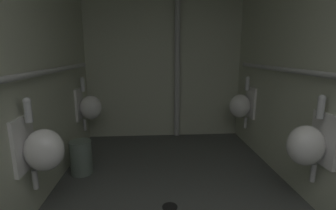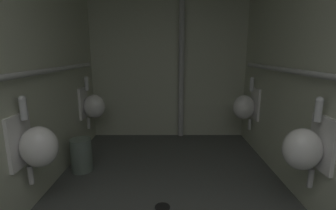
% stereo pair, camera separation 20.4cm
% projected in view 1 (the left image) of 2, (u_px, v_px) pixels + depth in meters
% --- Properties ---
extents(wall_left, '(0.06, 4.26, 2.65)m').
position_uv_depth(wall_left, '(4.00, 59.00, 1.74)').
color(wall_left, beige).
rests_on(wall_left, ground).
extents(wall_back, '(2.57, 0.06, 2.65)m').
position_uv_depth(wall_back, '(164.00, 55.00, 3.88)').
color(wall_back, beige).
rests_on(wall_back, ground).
extents(urinal_left_mid, '(0.32, 0.30, 0.76)m').
position_uv_depth(urinal_left_mid, '(42.00, 149.00, 1.92)').
color(urinal_left_mid, white).
extents(urinal_left_far, '(0.32, 0.30, 0.76)m').
position_uv_depth(urinal_left_far, '(89.00, 107.00, 3.41)').
color(urinal_left_far, white).
extents(urinal_right_mid, '(0.32, 0.30, 0.76)m').
position_uv_depth(urinal_right_mid, '(308.00, 144.00, 2.02)').
color(urinal_right_mid, white).
extents(urinal_right_far, '(0.32, 0.30, 0.76)m').
position_uv_depth(urinal_right_far, '(241.00, 105.00, 3.50)').
color(urinal_right_far, white).
extents(supply_pipe_left, '(0.06, 3.56, 0.06)m').
position_uv_depth(supply_pipe_left, '(19.00, 77.00, 1.77)').
color(supply_pipe_left, '#B2B2B2').
extents(supply_pipe_right, '(0.06, 3.50, 0.06)m').
position_uv_depth(supply_pipe_right, '(327.00, 75.00, 1.91)').
color(supply_pipe_right, '#B2B2B2').
extents(standpipe_back_wall, '(0.09, 0.09, 2.60)m').
position_uv_depth(standpipe_back_wall, '(177.00, 55.00, 3.78)').
color(standpipe_back_wall, '#B2B2B2').
rests_on(standpipe_back_wall, ground).
extents(floor_drain, '(0.14, 0.14, 0.01)m').
position_uv_depth(floor_drain, '(170.00, 207.00, 2.20)').
color(floor_drain, black).
rests_on(floor_drain, ground).
extents(waste_bin, '(0.24, 0.24, 0.39)m').
position_uv_depth(waste_bin, '(81.00, 157.00, 2.79)').
color(waste_bin, slate).
rests_on(waste_bin, ground).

